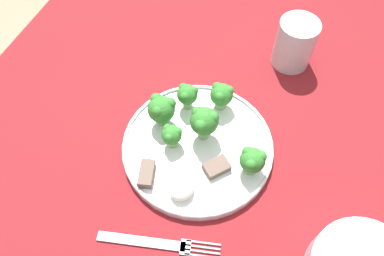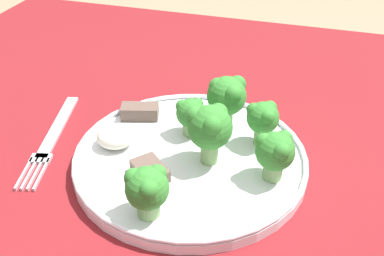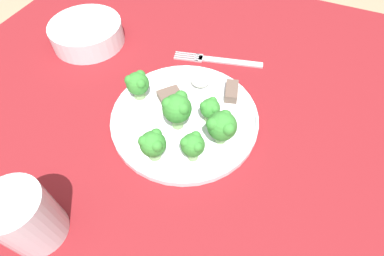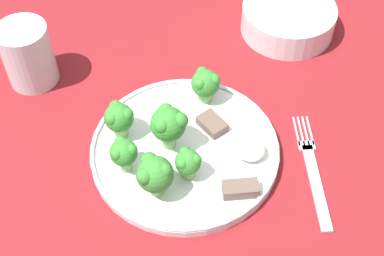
{
  "view_description": "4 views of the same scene",
  "coord_description": "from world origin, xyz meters",
  "px_view_note": "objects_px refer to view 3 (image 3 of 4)",
  "views": [
    {
      "loc": [
        0.33,
        0.07,
        1.29
      ],
      "look_at": [
        0.01,
        -0.05,
        0.75
      ],
      "focal_mm": 35.0,
      "sensor_mm": 36.0,
      "label": 1
    },
    {
      "loc": [
        -0.1,
        0.35,
        1.04
      ],
      "look_at": [
        0.03,
        -0.05,
        0.75
      ],
      "focal_mm": 42.0,
      "sensor_mm": 36.0,
      "label": 2
    },
    {
      "loc": [
        -0.28,
        -0.18,
        1.14
      ],
      "look_at": [
        -0.0,
        -0.06,
        0.73
      ],
      "focal_mm": 28.0,
      "sensor_mm": 36.0,
      "label": 3
    },
    {
      "loc": [
        0.11,
        -0.48,
        1.32
      ],
      "look_at": [
        0.03,
        -0.02,
        0.75
      ],
      "focal_mm": 50.0,
      "sensor_mm": 36.0,
      "label": 4
    }
  ],
  "objects_px": {
    "cream_bowl": "(87,34)",
    "drinking_glass": "(28,219)",
    "fork": "(219,60)",
    "dinner_plate": "(185,118)"
  },
  "relations": [
    {
      "from": "fork",
      "to": "cream_bowl",
      "type": "height_order",
      "value": "cream_bowl"
    },
    {
      "from": "cream_bowl",
      "to": "drinking_glass",
      "type": "height_order",
      "value": "drinking_glass"
    },
    {
      "from": "fork",
      "to": "dinner_plate",
      "type": "bearing_deg",
      "value": -179.61
    },
    {
      "from": "fork",
      "to": "cream_bowl",
      "type": "xyz_separation_m",
      "value": [
        -0.06,
        0.29,
        0.02
      ]
    },
    {
      "from": "cream_bowl",
      "to": "drinking_glass",
      "type": "xyz_separation_m",
      "value": [
        -0.39,
        -0.19,
        0.02
      ]
    },
    {
      "from": "cream_bowl",
      "to": "drinking_glass",
      "type": "distance_m",
      "value": 0.43
    },
    {
      "from": "dinner_plate",
      "to": "fork",
      "type": "distance_m",
      "value": 0.18
    },
    {
      "from": "drinking_glass",
      "to": "dinner_plate",
      "type": "bearing_deg",
      "value": -21.62
    },
    {
      "from": "dinner_plate",
      "to": "fork",
      "type": "xyz_separation_m",
      "value": [
        0.18,
        0.0,
        -0.01
      ]
    },
    {
      "from": "dinner_plate",
      "to": "cream_bowl",
      "type": "xyz_separation_m",
      "value": [
        0.12,
        0.29,
        0.01
      ]
    }
  ]
}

